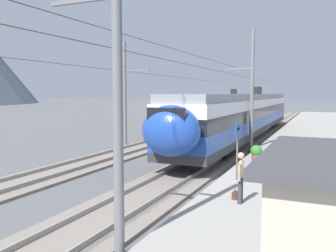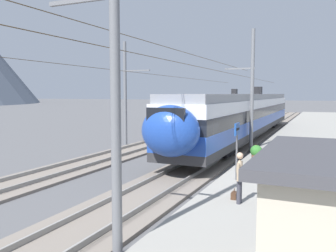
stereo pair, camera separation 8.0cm
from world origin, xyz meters
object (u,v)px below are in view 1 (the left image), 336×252
passenger_walking (241,175)px  handbag_beside_passenger (235,195)px  handbag_near_sign (248,176)px  train_near_platform (246,113)px  potted_plant_platform_edge (256,152)px  platform_sign (237,138)px  train_far_track (225,107)px  catenary_mast_mid (250,90)px  catenary_mast_far_side (127,92)px  catenary_mast_west (113,77)px

passenger_walking → handbag_beside_passenger: bearing=32.7°
handbag_beside_passenger → handbag_near_sign: bearing=2.6°
train_near_platform → potted_plant_platform_edge: (-10.92, -2.81, -1.44)m
platform_sign → potted_plant_platform_edge: bearing=-0.7°
train_far_track → platform_sign: size_ratio=12.06×
train_far_track → catenary_mast_mid: bearing=-161.2°
train_far_track → catenary_mast_mid: (-21.38, -7.30, 1.90)m
train_far_track → potted_plant_platform_edge: bearing=-161.7°
train_near_platform → handbag_near_sign: 15.35m
catenary_mast_far_side → potted_plant_platform_edge: catenary_mast_far_side is taller
platform_sign → potted_plant_platform_edge: size_ratio=2.65×
platform_sign → handbag_beside_passenger: (-2.66, -0.56, -1.62)m
train_far_track → passenger_walking: 34.47m
passenger_walking → potted_plant_platform_edge: passenger_walking is taller
train_near_platform → train_far_track: same height
train_near_platform → platform_sign: bearing=-169.7°
catenary_mast_west → handbag_beside_passenger: size_ratio=123.96×
train_near_platform → catenary_mast_far_side: 10.29m
catenary_mast_west → passenger_walking: (4.41, -2.01, -3.02)m
catenary_mast_far_side → handbag_beside_passenger: bearing=-135.6°
passenger_walking → handbag_near_sign: 3.45m
catenary_mast_mid → handbag_near_sign: catenary_mast_mid is taller
platform_sign → train_far_track: bearing=15.8°
train_near_platform → handbag_beside_passenger: train_near_platform is taller
passenger_walking → handbag_near_sign: (3.34, 0.39, -0.79)m
catenary_mast_west → handbag_near_sign: 8.79m
passenger_walking → potted_plant_platform_edge: 7.38m
handbag_beside_passenger → train_near_platform: bearing=10.5°
train_near_platform → handbag_beside_passenger: bearing=-169.5°
catenary_mast_west → handbag_beside_passenger: (4.81, -1.75, -3.84)m
catenary_mast_mid → platform_sign: 9.07m
catenary_mast_mid → handbag_beside_passenger: (-11.39, -1.76, -3.72)m
catenary_mast_mid → handbag_near_sign: (-8.46, -1.62, -3.69)m
train_near_platform → handbag_near_sign: train_near_platform is taller
train_near_platform → handbag_beside_passenger: size_ratio=89.50×
train_far_track → potted_plant_platform_edge: (-25.85, -8.55, -1.44)m
catenary_mast_mid → platform_sign: catenary_mast_mid is taller
train_near_platform → catenary_mast_mid: 6.90m
catenary_mast_west → train_far_track: bearing=11.0°
train_far_track → passenger_walking: (-33.18, -9.31, -1.00)m
train_far_track → handbag_near_sign: bearing=-163.4°
catenary_mast_west → handbag_beside_passenger: 6.40m
catenary_mast_mid → catenary_mast_far_side: 9.08m
train_near_platform → handbag_near_sign: size_ratio=77.33×
platform_sign → passenger_walking: bearing=-165.1°
platform_sign → catenary_mast_far_side: bearing=50.7°
train_far_track → platform_sign: bearing=-164.2°
train_near_platform → potted_plant_platform_edge: size_ratio=36.70×
handbag_beside_passenger → handbag_near_sign: size_ratio=0.86×
catenary_mast_far_side → platform_sign: (-8.40, -10.27, -1.98)m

